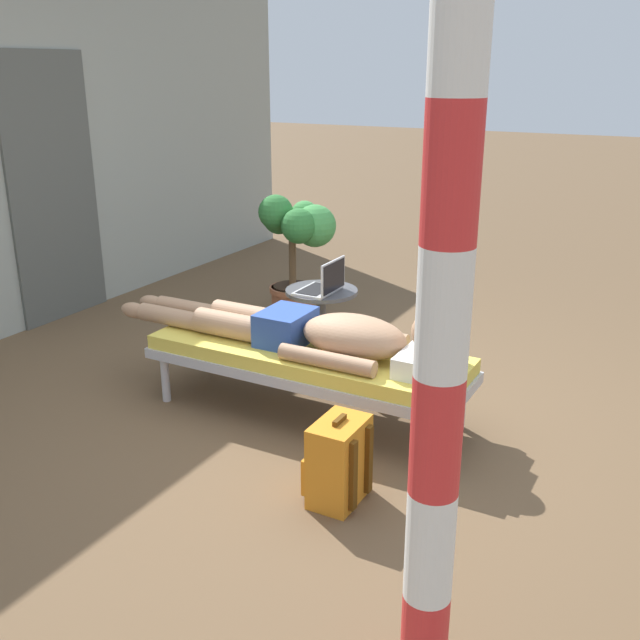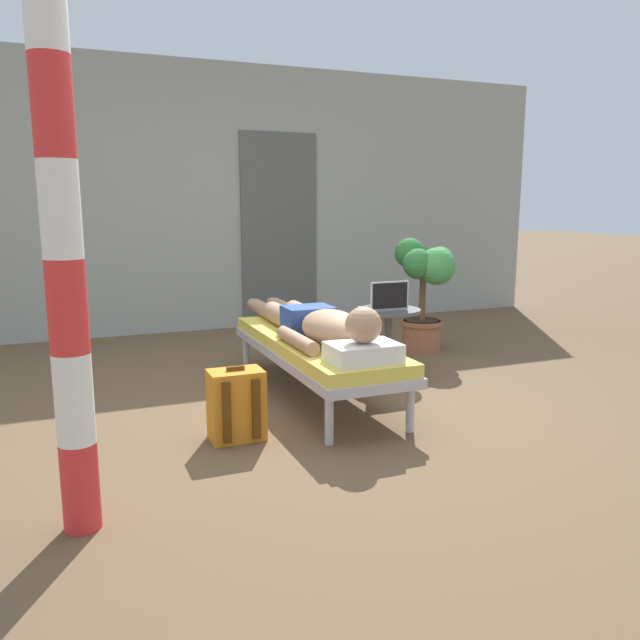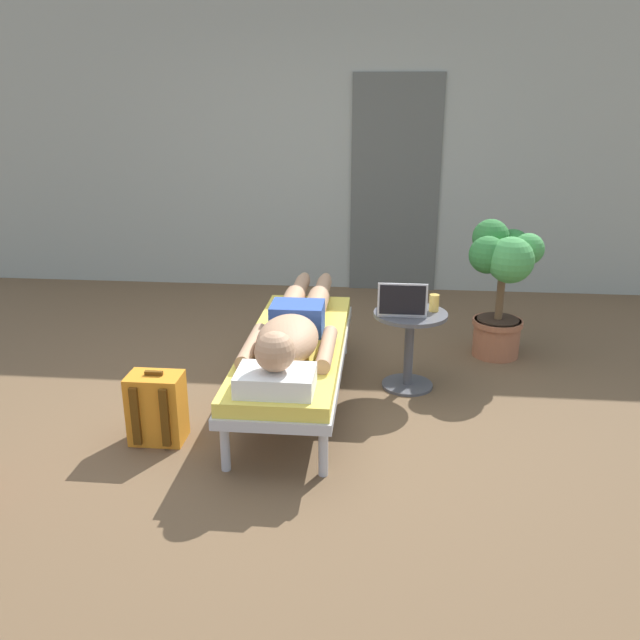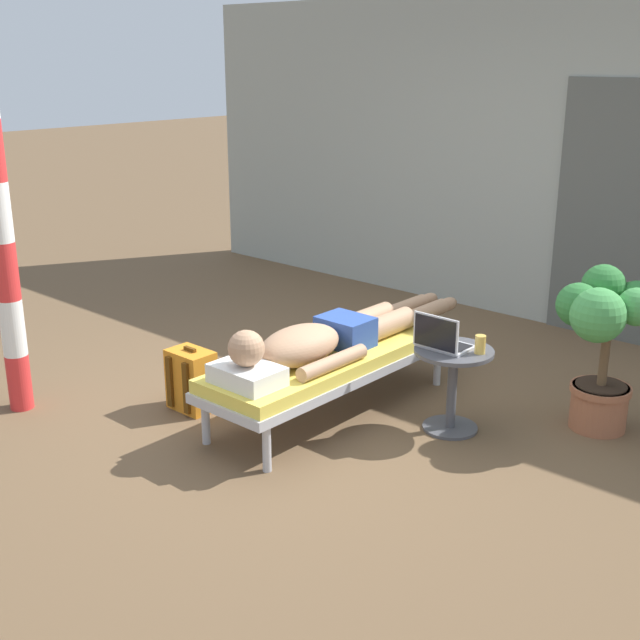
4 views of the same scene
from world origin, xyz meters
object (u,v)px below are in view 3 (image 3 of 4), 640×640
at_px(person_reclining, 293,328).
at_px(drink_glass, 434,303).
at_px(backpack, 157,408).
at_px(potted_plant, 502,276).
at_px(lounge_chair, 295,351).
at_px(laptop, 402,306).
at_px(side_table, 409,337).

height_order(person_reclining, drink_glass, person_reclining).
distance_m(backpack, potted_plant, 2.58).
bearing_deg(drink_glass, lounge_chair, -158.70).
relative_size(lounge_chair, laptop, 6.04).
height_order(person_reclining, side_table, person_reclining).
bearing_deg(lounge_chair, potted_plant, 32.41).
relative_size(lounge_chair, drink_glass, 16.86).
bearing_deg(backpack, drink_glass, 29.72).
xyz_separation_m(lounge_chair, drink_glass, (0.87, 0.34, 0.23)).
bearing_deg(person_reclining, laptop, 24.18).
bearing_deg(backpack, lounge_chair, 38.42).
bearing_deg(side_table, drink_glass, 16.19).
xyz_separation_m(person_reclining, side_table, (0.72, 0.35, -0.16)).
distance_m(side_table, potted_plant, 0.93).
distance_m(lounge_chair, drink_glass, 0.96).
distance_m(side_table, drink_glass, 0.27).
bearing_deg(side_table, backpack, -149.02).
height_order(laptop, potted_plant, potted_plant).
relative_size(lounge_chair, person_reclining, 0.86).
height_order(side_table, backpack, side_table).
xyz_separation_m(person_reclining, potted_plant, (1.39, 0.93, 0.11)).
distance_m(person_reclining, drink_glass, 0.95).
distance_m(person_reclining, laptop, 0.73).
height_order(side_table, drink_glass, drink_glass).
height_order(lounge_chair, potted_plant, potted_plant).
distance_m(lounge_chair, side_table, 0.78).
xyz_separation_m(lounge_chair, backpack, (-0.71, -0.56, -0.15)).
relative_size(laptop, potted_plant, 0.31).
bearing_deg(person_reclining, drink_glass, 24.21).
bearing_deg(potted_plant, backpack, -145.46).
xyz_separation_m(drink_glass, backpack, (-1.58, -0.90, -0.38)).
distance_m(person_reclining, potted_plant, 1.67).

